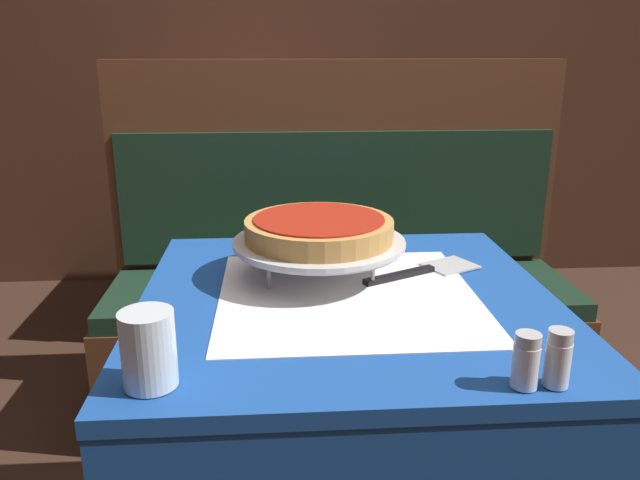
# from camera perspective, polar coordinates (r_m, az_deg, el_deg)

# --- Properties ---
(dining_table_front) EXTENTS (0.83, 0.83, 0.77)m
(dining_table_front) POSITION_cam_1_polar(r_m,az_deg,el_deg) (1.30, 2.50, -9.40)
(dining_table_front) COLOR #194799
(dining_table_front) RESTS_ON ground_plane
(dining_table_rear) EXTENTS (0.74, 0.74, 0.77)m
(dining_table_rear) POSITION_cam_1_polar(r_m,az_deg,el_deg) (2.90, -6.73, 5.25)
(dining_table_rear) COLOR red
(dining_table_rear) RESTS_ON ground_plane
(booth_bench) EXTENTS (1.59, 0.51, 1.21)m
(booth_bench) POSITION_cam_1_polar(r_m,az_deg,el_deg) (2.22, 1.82, -6.74)
(booth_bench) COLOR brown
(booth_bench) RESTS_ON ground_plane
(back_wall_panel) EXTENTS (6.00, 0.04, 2.40)m
(back_wall_panel) POSITION_cam_1_polar(r_m,az_deg,el_deg) (3.37, -1.74, 16.43)
(back_wall_panel) COLOR #4C2D1E
(back_wall_panel) RESTS_ON ground_plane
(pizza_pan_stand) EXTENTS (0.37, 0.37, 0.08)m
(pizza_pan_stand) POSITION_cam_1_polar(r_m,az_deg,el_deg) (1.33, -0.09, -0.38)
(pizza_pan_stand) COLOR #ADADB2
(pizza_pan_stand) RESTS_ON dining_table_front
(deep_dish_pizza) EXTENTS (0.32, 0.32, 0.05)m
(deep_dish_pizza) POSITION_cam_1_polar(r_m,az_deg,el_deg) (1.32, -0.09, 1.04)
(deep_dish_pizza) COLOR #C68E47
(deep_dish_pizza) RESTS_ON pizza_pan_stand
(pizza_server) EXTENTS (0.28, 0.18, 0.01)m
(pizza_server) POSITION_cam_1_polar(r_m,az_deg,el_deg) (1.39, 9.51, -2.77)
(pizza_server) COLOR #BCBCC1
(pizza_server) RESTS_ON dining_table_front
(water_glass_near) EXTENTS (0.08, 0.08, 0.12)m
(water_glass_near) POSITION_cam_1_polar(r_m,az_deg,el_deg) (0.95, -15.41, -9.58)
(water_glass_near) COLOR silver
(water_glass_near) RESTS_ON dining_table_front
(salt_shaker) EXTENTS (0.04, 0.04, 0.08)m
(salt_shaker) POSITION_cam_1_polar(r_m,az_deg,el_deg) (0.97, 18.32, -10.44)
(salt_shaker) COLOR silver
(salt_shaker) RESTS_ON dining_table_front
(pepper_shaker) EXTENTS (0.04, 0.04, 0.09)m
(pepper_shaker) POSITION_cam_1_polar(r_m,az_deg,el_deg) (0.98, 20.93, -10.08)
(pepper_shaker) COLOR silver
(pepper_shaker) RESTS_ON dining_table_front
(condiment_caddy) EXTENTS (0.14, 0.14, 0.17)m
(condiment_caddy) POSITION_cam_1_polar(r_m,az_deg,el_deg) (2.82, -7.96, 8.19)
(condiment_caddy) COLOR black
(condiment_caddy) RESTS_ON dining_table_rear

